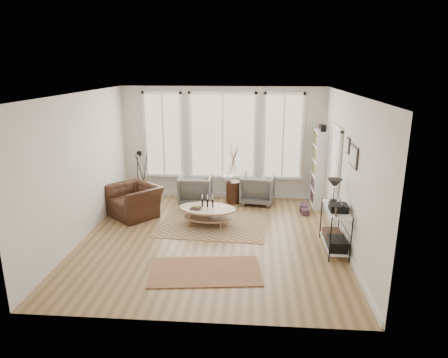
# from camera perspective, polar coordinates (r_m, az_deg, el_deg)

# --- Properties ---
(room) EXTENTS (5.50, 5.54, 2.90)m
(room) POSITION_cam_1_polar(r_m,az_deg,el_deg) (7.76, -1.65, 1.18)
(room) COLOR #9A774C
(room) RESTS_ON ground
(bay_window) EXTENTS (4.14, 0.12, 2.24)m
(bay_window) POSITION_cam_1_polar(r_m,az_deg,el_deg) (10.34, -0.20, 5.95)
(bay_window) COLOR #CBB682
(bay_window) RESTS_ON ground
(door) EXTENTS (0.09, 1.06, 2.22)m
(door) POSITION_cam_1_polar(r_m,az_deg,el_deg) (9.06, 15.40, 0.77)
(door) COLOR silver
(door) RESTS_ON ground
(bookcase) EXTENTS (0.31, 0.85, 2.06)m
(bookcase) POSITION_cam_1_polar(r_m,az_deg,el_deg) (10.10, 13.48, 1.47)
(bookcase) COLOR white
(bookcase) RESTS_ON ground
(low_shelf) EXTENTS (0.38, 1.08, 1.30)m
(low_shelf) POSITION_cam_1_polar(r_m,az_deg,el_deg) (7.86, 15.62, -6.26)
(low_shelf) COLOR white
(low_shelf) RESTS_ON ground
(wall_art) EXTENTS (0.04, 0.88, 0.44)m
(wall_art) POSITION_cam_1_polar(r_m,az_deg,el_deg) (7.54, 17.83, 3.48)
(wall_art) COLOR black
(wall_art) RESTS_ON ground
(rug_main) EXTENTS (2.43, 1.88, 0.01)m
(rug_main) POSITION_cam_1_polar(r_m,az_deg,el_deg) (8.90, -1.59, -6.50)
(rug_main) COLOR brown
(rug_main) RESTS_ON ground
(rug_runner) EXTENTS (2.00, 1.26, 0.01)m
(rug_runner) POSITION_cam_1_polar(r_m,az_deg,el_deg) (7.01, -2.69, -12.99)
(rug_runner) COLOR maroon
(rug_runner) RESTS_ON ground
(coffee_table) EXTENTS (1.35, 0.97, 0.58)m
(coffee_table) POSITION_cam_1_polar(r_m,az_deg,el_deg) (8.80, -2.44, -4.66)
(coffee_table) COLOR tan
(coffee_table) RESTS_ON ground
(armchair_left) EXTENTS (0.81, 0.83, 0.75)m
(armchair_left) POSITION_cam_1_polar(r_m,az_deg,el_deg) (10.12, -4.08, -1.51)
(armchair_left) COLOR #63625E
(armchair_left) RESTS_ON ground
(armchair_right) EXTENTS (0.91, 0.93, 0.75)m
(armchair_right) POSITION_cam_1_polar(r_m,az_deg,el_deg) (10.18, 4.83, -1.41)
(armchair_right) COLOR #63625E
(armchair_right) RESTS_ON ground
(side_table) EXTENTS (0.38, 0.38, 1.58)m
(side_table) POSITION_cam_1_polar(r_m,az_deg,el_deg) (10.07, 1.38, 0.74)
(side_table) COLOR #391E13
(side_table) RESTS_ON ground
(vase) EXTENTS (0.24, 0.24, 0.25)m
(vase) POSITION_cam_1_polar(r_m,az_deg,el_deg) (10.10, 0.53, 0.37)
(vase) COLOR silver
(vase) RESTS_ON side_table
(accent_chair) EXTENTS (1.48, 1.46, 0.72)m
(accent_chair) POSITION_cam_1_polar(r_m,az_deg,el_deg) (9.54, -12.73, -3.06)
(accent_chair) COLOR #391E13
(accent_chair) RESTS_ON ground
(tripod_camera) EXTENTS (0.46, 0.46, 1.30)m
(tripod_camera) POSITION_cam_1_polar(r_m,az_deg,el_deg) (10.55, -11.73, 0.18)
(tripod_camera) COLOR black
(tripod_camera) RESTS_ON ground
(book_stack_near) EXTENTS (0.23, 0.28, 0.17)m
(book_stack_near) POSITION_cam_1_polar(r_m,az_deg,el_deg) (9.87, 11.34, -4.04)
(book_stack_near) COLOR maroon
(book_stack_near) RESTS_ON ground
(book_stack_far) EXTENTS (0.19, 0.23, 0.14)m
(book_stack_far) POSITION_cam_1_polar(r_m,az_deg,el_deg) (9.65, 11.49, -4.60)
(book_stack_far) COLOR maroon
(book_stack_far) RESTS_ON ground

